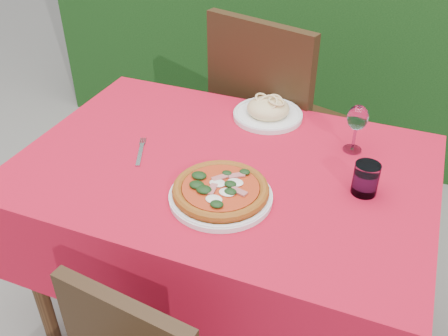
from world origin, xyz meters
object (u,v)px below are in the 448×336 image
at_px(pizza_plate, 221,192).
at_px(pasta_plate, 268,111).
at_px(wine_glass, 357,120).
at_px(fork, 140,154).
at_px(chair_far, 272,117).
at_px(water_glass, 365,180).

distance_m(pizza_plate, pasta_plate, 0.49).
relative_size(pasta_plate, wine_glass, 1.53).
relative_size(pizza_plate, fork, 1.99).
bearing_deg(fork, pizza_plate, -42.19).
bearing_deg(pizza_plate, fork, 161.09).
bearing_deg(chair_far, water_glass, 142.75).
distance_m(wine_glass, fork, 0.68).
bearing_deg(pizza_plate, chair_far, 96.50).
bearing_deg(pasta_plate, pizza_plate, -87.48).
relative_size(chair_far, pasta_plate, 4.18).
height_order(wine_glass, fork, wine_glass).
bearing_deg(chair_far, wine_glass, 150.18).
bearing_deg(wine_glass, chair_far, 134.38).
xyz_separation_m(chair_far, wine_glass, (0.38, -0.39, 0.27)).
relative_size(pasta_plate, fork, 1.40).
bearing_deg(fork, water_glass, -17.46).
xyz_separation_m(pizza_plate, water_glass, (0.36, 0.18, 0.02)).
bearing_deg(pasta_plate, fork, -127.91).
relative_size(chair_far, wine_glass, 6.39).
xyz_separation_m(pasta_plate, fork, (-0.30, -0.38, -0.02)).
bearing_deg(pizza_plate, pasta_plate, 92.52).
relative_size(pizza_plate, wine_glass, 2.18).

